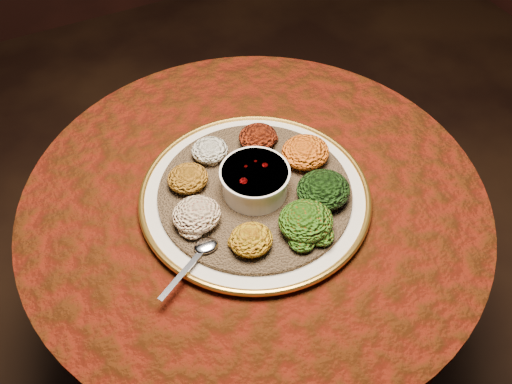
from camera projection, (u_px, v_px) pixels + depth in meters
name	position (u px, v px, depth m)	size (l,w,h in m)	color
table	(255.00, 247.00, 1.30)	(0.96, 0.96, 0.73)	black
platter	(255.00, 196.00, 1.15)	(0.52, 0.52, 0.02)	beige
injera	(255.00, 192.00, 1.15)	(0.39, 0.39, 0.01)	brown
stew_bowl	(255.00, 180.00, 1.12)	(0.14, 0.14, 0.06)	white
spoon	(203.00, 250.00, 1.04)	(0.14, 0.09, 0.01)	silver
portion_ayib	(210.00, 150.00, 1.19)	(0.08, 0.07, 0.04)	beige
portion_kitfo	(258.00, 137.00, 1.21)	(0.08, 0.08, 0.04)	black
portion_tikil	(305.00, 152.00, 1.18)	(0.10, 0.10, 0.05)	#B06D0E
portion_gomen	(323.00, 190.00, 1.11)	(0.11, 0.10, 0.05)	black
portion_mixveg	(306.00, 221.00, 1.06)	(0.10, 0.10, 0.05)	#AE310B
portion_kik	(251.00, 240.00, 1.04)	(0.08, 0.08, 0.04)	#B88810
portion_timatim	(197.00, 214.00, 1.07)	(0.09, 0.09, 0.05)	maroon
portion_shiro	(188.00, 178.00, 1.14)	(0.08, 0.08, 0.04)	#9B5B12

